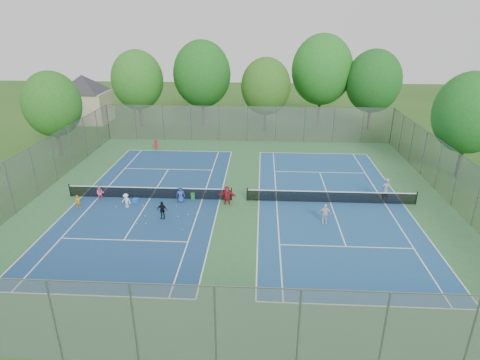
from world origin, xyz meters
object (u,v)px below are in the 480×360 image
at_px(ball_crate, 136,201).
at_px(net_right, 331,197).
at_px(net_left, 150,193).
at_px(instructor, 385,190).
at_px(ball_hopper, 193,196).

bearing_deg(ball_crate, net_right, 3.24).
distance_m(net_right, ball_crate, 14.92).
height_order(net_left, net_right, same).
bearing_deg(instructor, net_right, -15.61).
distance_m(net_left, ball_crate, 1.26).
height_order(net_left, ball_hopper, net_left).
distance_m(ball_hopper, instructor, 14.79).
bearing_deg(ball_hopper, net_right, 0.12).
height_order(net_left, ball_crate, net_left).
xyz_separation_m(net_left, net_right, (14.00, 0.00, 0.00)).
height_order(net_right, ball_hopper, net_right).
relative_size(ball_hopper, instructor, 0.31).
bearing_deg(ball_hopper, instructor, 1.95).
height_order(ball_hopper, instructor, instructor).
bearing_deg(instructor, net_left, -20.68).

